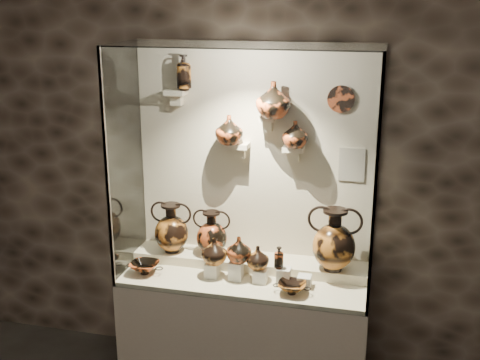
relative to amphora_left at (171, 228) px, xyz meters
name	(u,v)px	position (x,y,z in m)	size (l,w,h in m)	color
wall_back	(256,157)	(0.58, 0.18, 0.52)	(5.00, 0.02, 3.20)	black
plinth	(245,332)	(0.58, -0.14, -0.68)	(1.70, 0.60, 0.80)	beige
front_tier	(245,279)	(0.58, -0.14, -0.27)	(1.68, 0.58, 0.03)	beige
rear_tier	(250,264)	(0.58, 0.03, -0.23)	(1.70, 0.25, 0.10)	beige
back_panel	(255,158)	(0.58, 0.17, 0.52)	(1.70, 0.03, 1.60)	beige
glass_front	(234,182)	(0.58, -0.44, 0.52)	(1.70, 0.01, 1.60)	white
glass_left	(125,161)	(-0.27, -0.14, 0.52)	(0.01, 0.60, 1.60)	white
glass_right	(377,178)	(1.43, -0.14, 0.52)	(0.01, 0.60, 1.60)	white
glass_top	(245,45)	(0.58, -0.14, 1.31)	(1.70, 0.60, 0.01)	white
frame_post_left	(107,173)	(-0.26, -0.43, 0.52)	(0.02, 0.02, 1.60)	gray
frame_post_right	(375,192)	(1.42, -0.43, 0.52)	(0.02, 0.02, 1.60)	gray
pedestal_a	(212,270)	(0.36, -0.19, -0.20)	(0.09, 0.09, 0.10)	silver
pedestal_b	(236,270)	(0.53, -0.19, -0.19)	(0.09, 0.09, 0.13)	silver
pedestal_c	(260,276)	(0.70, -0.19, -0.21)	(0.09, 0.09, 0.09)	silver
pedestal_d	(284,276)	(0.86, -0.19, -0.19)	(0.09, 0.09, 0.12)	silver
pedestal_e	(304,281)	(1.00, -0.19, -0.21)	(0.09, 0.09, 0.08)	silver
bracket_ul	(176,92)	(0.03, 0.10, 0.97)	(0.14, 0.12, 0.04)	beige
bracket_ca	(239,145)	(0.48, 0.10, 0.62)	(0.14, 0.12, 0.04)	beige
bracket_cb	(268,118)	(0.68, 0.10, 0.82)	(0.10, 0.12, 0.04)	beige
bracket_cc	(294,149)	(0.86, 0.10, 0.62)	(0.14, 0.12, 0.04)	beige
amphora_left	(171,228)	(0.00, 0.00, 0.00)	(0.29, 0.29, 0.37)	#AB6120
amphora_mid	(212,233)	(0.30, 0.02, -0.02)	(0.26, 0.26, 0.33)	#A9441D
amphora_right	(334,240)	(1.17, -0.03, 0.04)	(0.35, 0.35, 0.44)	#AB6120
jug_a	(214,251)	(0.38, -0.19, -0.06)	(0.18, 0.18, 0.19)	#AB6120
jug_b	(239,249)	(0.55, -0.18, -0.03)	(0.17, 0.17, 0.18)	#A9441D
jug_c	(258,257)	(0.68, -0.18, -0.08)	(0.15, 0.15, 0.16)	#AB6120
lekythos_small	(279,256)	(0.83, -0.20, -0.05)	(0.07, 0.07, 0.17)	#A9441D
kylix_left	(145,267)	(-0.11, -0.26, -0.20)	(0.26, 0.22, 0.10)	#A9441D
kylix_right	(292,287)	(0.93, -0.31, -0.21)	(0.24, 0.20, 0.10)	#AB6120
lekythos_tall	(184,70)	(0.10, 0.09, 1.12)	(0.11, 0.11, 0.27)	#AB6120
ovoid_vase_a	(229,130)	(0.42, 0.05, 0.73)	(0.19, 0.19, 0.20)	#A9441D
ovoid_vase_b	(273,100)	(0.73, 0.03, 0.95)	(0.23, 0.23, 0.24)	#A9441D
ovoid_vase_c	(295,134)	(0.87, 0.06, 0.72)	(0.17, 0.17, 0.18)	#A9441D
wall_plate	(341,99)	(1.16, 0.14, 0.96)	(0.18, 0.18, 0.02)	#B24823
info_placard	(352,165)	(1.25, 0.15, 0.52)	(0.17, 0.01, 0.23)	beige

